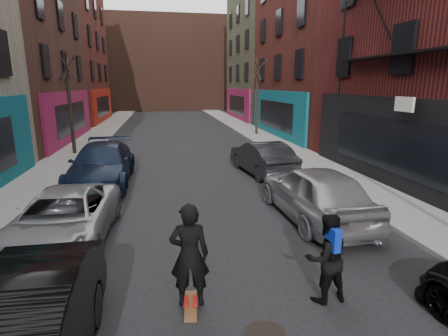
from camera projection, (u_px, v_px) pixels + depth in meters
name	position (u px, v px, depth m)	size (l,w,h in m)	color
sidewalk_left	(105.00, 129.00, 31.50)	(2.50, 84.00, 0.13)	gray
sidewalk_right	(240.00, 126.00, 33.63)	(2.50, 84.00, 0.13)	gray
buildings_right	(423.00, 11.00, 19.61)	(12.00, 56.00, 16.00)	#43251D
building_far	(167.00, 65.00, 55.83)	(40.00, 10.00, 14.00)	#47281E
tree_left_far	(69.00, 95.00, 19.24)	(2.00, 2.00, 6.50)	black
tree_right_far	(257.00, 90.00, 27.07)	(2.00, 2.00, 6.80)	black
parked_left_far	(63.00, 219.00, 8.77)	(2.23, 4.84, 1.35)	#95979D
parked_left_end	(102.00, 165.00, 14.10)	(2.27, 5.57, 1.62)	black
parked_right_far	(315.00, 192.00, 10.39)	(1.98, 4.92, 1.68)	#979A9F
parked_right_end	(262.00, 158.00, 15.77)	(1.57, 4.50, 1.48)	black
skateboard	(191.00, 306.00, 6.34)	(0.22, 0.80, 0.10)	brown
skateboarder	(189.00, 255.00, 6.10)	(0.70, 0.46, 1.91)	black
pedestrian	(326.00, 258.00, 6.41)	(0.90, 0.73, 1.71)	black
manhole	(265.00, 335.00, 5.66)	(0.70, 0.70, 0.01)	black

